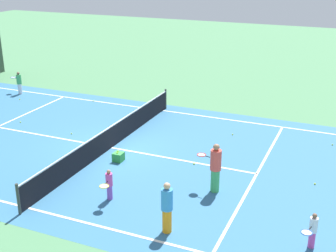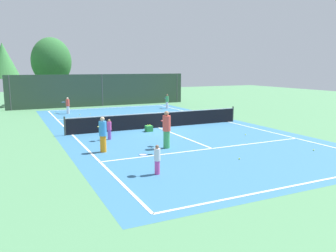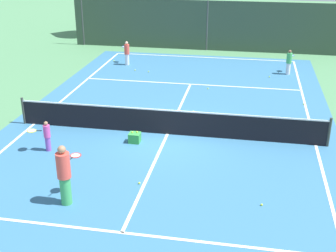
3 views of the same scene
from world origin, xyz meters
name	(u,v)px [view 1 (image 1 of 3)]	position (x,y,z in m)	size (l,w,h in m)	color
ground_plane	(111,148)	(0.00, 0.00, 0.00)	(80.00, 80.00, 0.00)	#4C8456
court_surface	(111,148)	(0.00, 0.00, 0.00)	(13.00, 25.00, 0.01)	teal
tennis_net	(111,137)	(0.00, 0.00, 0.51)	(11.90, 0.10, 1.10)	#333833
player_0	(19,83)	(4.99, 9.19, 0.70)	(0.47, 0.87, 1.35)	silver
player_1	(312,230)	(-4.04, -8.88, 0.58)	(0.82, 0.45, 1.11)	#D14799
player_2	(215,167)	(-1.93, -5.32, 0.94)	(0.53, 0.97, 1.82)	#3FA559
player_3	(109,184)	(-3.93, -2.19, 0.58)	(0.82, 0.43, 1.11)	purple
player_4	(167,207)	(-4.92, -4.77, 0.85)	(0.35, 0.35, 1.66)	orange
ball_crate	(118,157)	(-1.06, -0.94, 0.18)	(0.41, 0.39, 0.43)	green
tennis_ball_0	(20,122)	(0.96, 5.78, 0.03)	(0.07, 0.07, 0.07)	#CCE533
tennis_ball_1	(26,203)	(-5.32, 0.26, 0.03)	(0.07, 0.07, 0.07)	#CCE533
tennis_ball_2	(20,99)	(3.99, 8.39, 0.03)	(0.07, 0.07, 0.07)	#CCE533
tennis_ball_4	(93,101)	(5.45, 4.32, 0.03)	(0.07, 0.07, 0.07)	#CCE533
tennis_ball_5	(194,164)	(-0.16, -3.89, 0.03)	(0.07, 0.07, 0.07)	#CCE533
tennis_ball_7	(71,133)	(0.67, 2.53, 0.03)	(0.07, 0.07, 0.07)	#CCE533
tennis_ball_8	(315,184)	(-0.01, -8.55, 0.03)	(0.07, 0.07, 0.07)	#CCE533
tennis_ball_10	(99,137)	(0.80, 1.11, 0.03)	(0.07, 0.07, 0.07)	#CCE533
tennis_ball_11	(332,145)	(4.11, -8.82, 0.03)	(0.07, 0.07, 0.07)	#CCE533
tennis_ball_12	(233,134)	(3.55, -4.44, 0.03)	(0.07, 0.07, 0.07)	#CCE533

